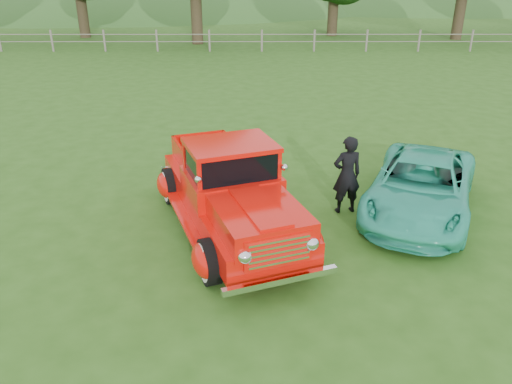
{
  "coord_description": "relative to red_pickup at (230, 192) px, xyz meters",
  "views": [
    {
      "loc": [
        -0.39,
        -7.48,
        4.64
      ],
      "look_at": [
        -0.37,
        1.2,
        0.65
      ],
      "focal_mm": 35.0,
      "sensor_mm": 36.0,
      "label": 1
    }
  ],
  "objects": [
    {
      "name": "red_pickup",
      "position": [
        0.0,
        0.0,
        0.0
      ],
      "size": [
        3.41,
        5.28,
        1.78
      ],
      "rotation": [
        0.0,
        0.0,
        0.35
      ],
      "color": "black",
      "rests_on": "ground"
    },
    {
      "name": "fence_line",
      "position": [
        0.84,
        21.12,
        -0.19
      ],
      "size": [
        48.0,
        0.12,
        1.2
      ],
      "color": "slate",
      "rests_on": "ground"
    },
    {
      "name": "teal_sedan",
      "position": [
        3.78,
        0.75,
        -0.22
      ],
      "size": [
        3.41,
        4.56,
        1.15
      ],
      "primitive_type": "imported",
      "rotation": [
        0.0,
        0.0,
        -0.41
      ],
      "color": "#2DB695",
      "rests_on": "ground"
    },
    {
      "name": "distant_hills",
      "position": [
        -3.24,
        58.59,
        -5.34
      ],
      "size": [
        116.0,
        60.0,
        18.0
      ],
      "color": "#2A5720",
      "rests_on": "ground"
    },
    {
      "name": "man",
      "position": [
        2.28,
        0.79,
        0.01
      ],
      "size": [
        0.66,
        0.5,
        1.61
      ],
      "primitive_type": "imported",
      "rotation": [
        0.0,
        0.0,
        3.35
      ],
      "color": "black",
      "rests_on": "ground"
    },
    {
      "name": "ground",
      "position": [
        0.84,
        -0.88,
        -0.8
      ],
      "size": [
        140.0,
        140.0,
        0.0
      ],
      "primitive_type": "plane",
      "color": "#285115",
      "rests_on": "ground"
    }
  ]
}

